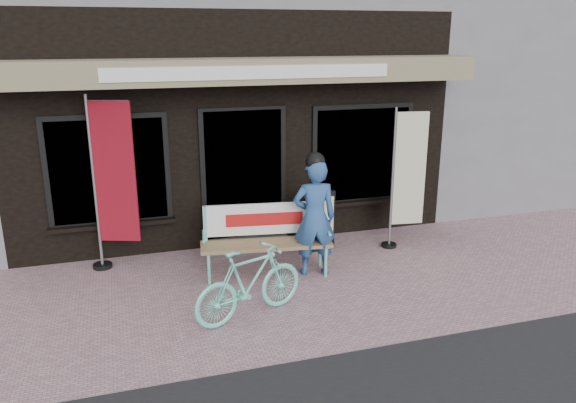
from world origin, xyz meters
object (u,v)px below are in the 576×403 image
object	(u,v)px
person	(315,215)
bicycle	(250,283)
nobori_cream	(406,177)
bench	(265,234)
menu_stand	(320,221)
nobori_red	(112,182)

from	to	relation	value
person	bicycle	bearing A→B (deg)	-131.51
bicycle	nobori_cream	size ratio (longest dim) A/B	0.67
bench	nobori_cream	distance (m)	2.44
person	nobori_cream	world-z (taller)	nobori_cream
nobori_cream	menu_stand	distance (m)	1.49
nobori_cream	menu_stand	world-z (taller)	nobori_cream
bicycle	menu_stand	world-z (taller)	menu_stand
nobori_cream	bench	bearing A→B (deg)	-163.58
nobori_red	nobori_cream	bearing A→B (deg)	13.50
person	bicycle	xyz separation A→B (m)	(-1.16, -0.99, -0.41)
bench	person	distance (m)	0.74
bench	person	xyz separation A→B (m)	(0.64, -0.24, 0.28)
person	menu_stand	bearing A→B (deg)	72.24
bicycle	menu_stand	bearing A→B (deg)	-60.86
bench	nobori_red	world-z (taller)	nobori_red
bicycle	bench	bearing A→B (deg)	-43.02
person	bicycle	distance (m)	1.58
menu_stand	bicycle	bearing A→B (deg)	-138.27
bench	menu_stand	bearing A→B (deg)	36.90
nobori_red	nobori_cream	xyz separation A→B (m)	(4.34, -0.42, -0.14)
bench	menu_stand	world-z (taller)	bench
nobori_red	menu_stand	size ratio (longest dim) A/B	2.63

